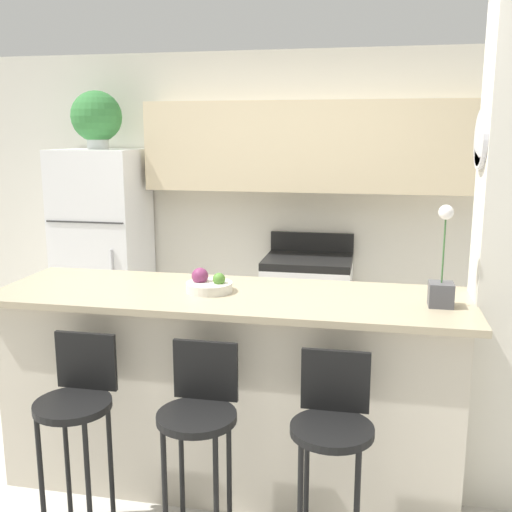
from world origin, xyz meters
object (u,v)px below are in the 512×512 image
at_px(bar_stool_left, 77,406).
at_px(orchid_vase, 442,280).
at_px(refrigerator, 104,254).
at_px(fruit_bowl, 208,284).
at_px(stove_range, 307,311).
at_px(potted_plant_on_fridge, 97,118).
at_px(bar_stool_right, 332,431).
at_px(bar_stool_mid, 199,418).

relative_size(bar_stool_left, orchid_vase, 1.95).
relative_size(refrigerator, fruit_bowl, 7.17).
relative_size(stove_range, fruit_bowl, 4.37).
height_order(stove_range, orchid_vase, orchid_vase).
relative_size(potted_plant_on_fridge, fruit_bowl, 1.92).
distance_m(stove_range, bar_stool_right, 2.34).
xyz_separation_m(stove_range, potted_plant_on_fridge, (-1.75, -0.03, 1.55)).
bearing_deg(orchid_vase, potted_plant_on_fridge, 146.07).
distance_m(refrigerator, bar_stool_left, 2.47).
bearing_deg(bar_stool_right, fruit_bowl, 140.67).
relative_size(orchid_vase, fruit_bowl, 2.01).
relative_size(bar_stool_right, orchid_vase, 1.95).
bearing_deg(bar_stool_mid, orchid_vase, 26.77).
bearing_deg(fruit_bowl, potted_plant_on_fridge, 129.77).
xyz_separation_m(bar_stool_right, fruit_bowl, (-0.71, 0.58, 0.46)).
relative_size(bar_stool_left, fruit_bowl, 3.92).
bearing_deg(bar_stool_mid, stove_range, 84.51).
height_order(bar_stool_mid, fruit_bowl, fruit_bowl).
bearing_deg(potted_plant_on_fridge, fruit_bowl, -50.23).
xyz_separation_m(bar_stool_mid, orchid_vase, (1.06, 0.54, 0.56)).
height_order(refrigerator, stove_range, refrigerator).
distance_m(potted_plant_on_fridge, fruit_bowl, 2.39).
height_order(bar_stool_mid, orchid_vase, orchid_vase).
bearing_deg(potted_plant_on_fridge, refrigerator, -60.63).
bearing_deg(orchid_vase, bar_stool_right, -131.19).
bearing_deg(bar_stool_left, stove_range, 70.54).
bearing_deg(potted_plant_on_fridge, bar_stool_left, -67.69).
bearing_deg(bar_stool_left, refrigerator, 112.31).
bearing_deg(bar_stool_left, fruit_bowl, 50.48).
xyz_separation_m(bar_stool_mid, bar_stool_right, (0.59, 0.00, 0.00)).
relative_size(bar_stool_mid, bar_stool_right, 1.00).
relative_size(stove_range, potted_plant_on_fridge, 2.28).
height_order(stove_range, bar_stool_left, stove_range).
bearing_deg(bar_stool_right, refrigerator, 132.96).
relative_size(bar_stool_left, potted_plant_on_fridge, 2.05).
bearing_deg(refrigerator, stove_range, 0.97).
bearing_deg(bar_stool_mid, bar_stool_left, 180.00).
bearing_deg(bar_stool_right, potted_plant_on_fridge, 132.96).
bearing_deg(bar_stool_right, stove_range, 99.14).
height_order(bar_stool_left, bar_stool_right, same).
distance_m(refrigerator, potted_plant_on_fridge, 1.13).
distance_m(bar_stool_right, fruit_bowl, 1.03).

